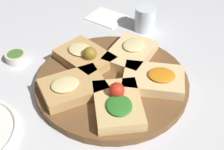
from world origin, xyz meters
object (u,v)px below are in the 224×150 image
object	(u,v)px
napkin_stack	(106,17)
dipping_bowl	(16,57)
water_glass	(145,19)
serving_board	(112,82)

from	to	relation	value
napkin_stack	dipping_bowl	bearing A→B (deg)	72.21
water_glass	napkin_stack	world-z (taller)	water_glass
water_glass	napkin_stack	distance (m)	0.16
water_glass	dipping_bowl	xyz separation A→B (m)	(0.28, 0.37, -0.03)
serving_board	dipping_bowl	world-z (taller)	dipping_bowl
water_glass	dipping_bowl	bearing A→B (deg)	53.01
napkin_stack	dipping_bowl	distance (m)	0.39
water_glass	dipping_bowl	world-z (taller)	water_glass
dipping_bowl	water_glass	bearing A→B (deg)	-126.99
serving_board	dipping_bowl	xyz separation A→B (m)	(0.32, 0.05, 0.00)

